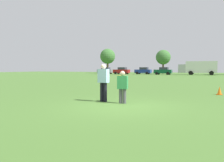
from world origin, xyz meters
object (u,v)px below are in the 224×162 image
object	(u,v)px
traffic_cone	(219,91)
parked_car_center	(143,71)
player_thrower	(103,80)
frisbee	(120,76)
parked_car_mid_left	(122,71)
box_truck	(198,67)
parked_car_mid_right	(163,71)
parked_car_near_left	(105,71)
player_defender	(123,85)

from	to	relation	value
traffic_cone	parked_car_center	bearing A→B (deg)	112.70
player_thrower	frisbee	bearing A→B (deg)	17.33
parked_car_mid_left	parked_car_center	xyz separation A→B (m)	(5.17, 2.32, 0.00)
frisbee	box_truck	distance (m)	46.81
parked_car_center	parked_car_mid_right	xyz separation A→B (m)	(5.72, -2.22, 0.00)
player_thrower	box_truck	size ratio (longest dim) A/B	0.20
traffic_cone	parked_car_center	world-z (taller)	parked_car_center
player_thrower	traffic_cone	xyz separation A→B (m)	(4.79, 5.18, -0.74)
parked_car_mid_right	parked_car_mid_left	bearing A→B (deg)	-179.48
traffic_cone	parked_car_near_left	xyz separation A→B (m)	(-28.31, 41.10, 0.69)
player_thrower	box_truck	world-z (taller)	box_truck
player_defender	frisbee	distance (m)	0.58
traffic_cone	parked_car_mid_left	world-z (taller)	parked_car_mid_left
player_defender	box_truck	distance (m)	47.14
player_defender	parked_car_near_left	distance (m)	52.45
player_defender	traffic_cone	xyz separation A→B (m)	(3.81, 5.28, -0.55)
parked_car_mid_left	box_truck	distance (m)	18.87
traffic_cone	parked_car_mid_right	xyz separation A→B (m)	(-11.97, 40.07, 0.69)
player_thrower	parked_car_mid_right	xyz separation A→B (m)	(-7.18, 45.25, -0.04)
player_defender	parked_car_mid_left	size ratio (longest dim) A/B	0.33
frisbee	parked_car_near_left	xyz separation A→B (m)	(-24.23, 46.05, -0.26)
player_defender	parked_car_center	bearing A→B (deg)	106.26
frisbee	parked_car_mid_left	bearing A→B (deg)	112.70
box_truck	parked_car_mid_left	bearing A→B (deg)	-174.27
parked_car_center	box_truck	bearing A→B (deg)	-1.84
player_defender	box_truck	world-z (taller)	box_truck
parked_car_mid_left	parked_car_center	bearing A→B (deg)	24.13
parked_car_near_left	parked_car_mid_left	bearing A→B (deg)	-11.71
player_thrower	parked_car_near_left	distance (m)	51.91
traffic_cone	parked_car_mid_right	size ratio (longest dim) A/B	0.11
frisbee	box_truck	size ratio (longest dim) A/B	0.03
parked_car_mid_left	box_truck	size ratio (longest dim) A/B	0.49
parked_car_near_left	parked_car_center	distance (m)	10.68
frisbee	traffic_cone	bearing A→B (deg)	50.55
player_thrower	frisbee	distance (m)	0.78
parked_car_center	player_thrower	bearing A→B (deg)	-74.80
traffic_cone	parked_car_near_left	distance (m)	49.91
parked_car_near_left	parked_car_mid_left	xyz separation A→B (m)	(5.44, -1.13, 0.00)
parked_car_mid_left	frisbee	bearing A→B (deg)	-67.30
player_thrower	player_defender	xyz separation A→B (m)	(0.98, -0.10, -0.19)
parked_car_mid_right	frisbee	bearing A→B (deg)	-80.05
parked_car_near_left	player_thrower	bearing A→B (deg)	-63.07
parked_car_mid_right	box_truck	distance (m)	8.11
parked_car_near_left	player_defender	bearing A→B (deg)	-62.16
parked_car_near_left	parked_car_mid_left	size ratio (longest dim) A/B	1.00
traffic_cone	box_truck	bearing A→B (deg)	95.61
player_defender	traffic_cone	distance (m)	6.54
player_defender	parked_car_center	size ratio (longest dim) A/B	0.33
player_thrower	traffic_cone	distance (m)	7.09
parked_car_near_left	parked_car_center	world-z (taller)	same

